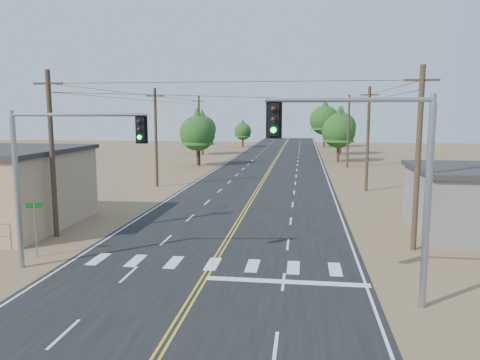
# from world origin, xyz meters

# --- Properties ---
(ground) EXTENTS (220.00, 220.00, 0.00)m
(ground) POSITION_xyz_m (0.00, 0.00, 0.00)
(ground) COLOR olive
(ground) RESTS_ON ground
(road) EXTENTS (15.00, 200.00, 0.02)m
(road) POSITION_xyz_m (0.00, 30.00, 0.01)
(road) COLOR black
(road) RESTS_ON ground
(utility_pole_left_near) EXTENTS (1.80, 0.30, 10.00)m
(utility_pole_left_near) POSITION_xyz_m (-10.50, 12.00, 5.12)
(utility_pole_left_near) COLOR #4C3826
(utility_pole_left_near) RESTS_ON ground
(utility_pole_left_mid) EXTENTS (1.80, 0.30, 10.00)m
(utility_pole_left_mid) POSITION_xyz_m (-10.50, 32.00, 5.12)
(utility_pole_left_mid) COLOR #4C3826
(utility_pole_left_mid) RESTS_ON ground
(utility_pole_left_far) EXTENTS (1.80, 0.30, 10.00)m
(utility_pole_left_far) POSITION_xyz_m (-10.50, 52.00, 5.12)
(utility_pole_left_far) COLOR #4C3826
(utility_pole_left_far) RESTS_ON ground
(utility_pole_right_near) EXTENTS (1.80, 0.30, 10.00)m
(utility_pole_right_near) POSITION_xyz_m (10.50, 12.00, 5.12)
(utility_pole_right_near) COLOR #4C3826
(utility_pole_right_near) RESTS_ON ground
(utility_pole_right_mid) EXTENTS (1.80, 0.30, 10.00)m
(utility_pole_right_mid) POSITION_xyz_m (10.50, 32.00, 5.12)
(utility_pole_right_mid) COLOR #4C3826
(utility_pole_right_mid) RESTS_ON ground
(utility_pole_right_far) EXTENTS (1.80, 0.30, 10.00)m
(utility_pole_right_far) POSITION_xyz_m (10.50, 52.00, 5.12)
(utility_pole_right_far) COLOR #4C3826
(utility_pole_right_far) RESTS_ON ground
(signal_mast_left) EXTENTS (6.40, 1.13, 7.61)m
(signal_mast_left) POSITION_xyz_m (-7.32, 6.56, 5.16)
(signal_mast_left) COLOR gray
(signal_mast_left) RESTS_ON ground
(signal_mast_right) EXTENTS (6.29, 0.49, 8.18)m
(signal_mast_right) POSITION_xyz_m (7.28, 3.98, 5.50)
(signal_mast_right) COLOR gray
(signal_mast_right) RESTS_ON ground
(street_sign) EXTENTS (0.85, 0.19, 2.90)m
(street_sign) POSITION_xyz_m (-9.38, 8.00, 1.94)
(street_sign) COLOR gray
(street_sign) RESTS_ON ground
(tree_left_near) EXTENTS (5.06, 5.06, 8.44)m
(tree_left_near) POSITION_xyz_m (-10.65, 51.60, 5.16)
(tree_left_near) COLOR #3F2D1E
(tree_left_near) RESTS_ON ground
(tree_left_mid) EXTENTS (5.02, 5.02, 8.37)m
(tree_left_mid) POSITION_xyz_m (-13.89, 69.68, 5.12)
(tree_left_mid) COLOR #3F2D1E
(tree_left_mid) RESTS_ON ground
(tree_left_far) EXTENTS (3.80, 3.80, 6.33)m
(tree_left_far) POSITION_xyz_m (-9.00, 89.42, 3.87)
(tree_left_far) COLOR #3F2D1E
(tree_left_far) RESTS_ON ground
(tree_right_near) EXTENTS (5.17, 5.17, 8.62)m
(tree_right_near) POSITION_xyz_m (9.77, 59.66, 5.27)
(tree_right_near) COLOR #3F2D1E
(tree_right_near) RESTS_ON ground
(tree_right_mid) EXTENTS (5.46, 5.46, 9.09)m
(tree_right_mid) POSITION_xyz_m (11.11, 73.02, 5.56)
(tree_right_mid) COLOR #3F2D1E
(tree_right_mid) RESTS_ON ground
(tree_right_far) EXTENTS (6.51, 6.51, 10.85)m
(tree_right_far) POSITION_xyz_m (9.00, 91.75, 6.64)
(tree_right_far) COLOR #3F2D1E
(tree_right_far) RESTS_ON ground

